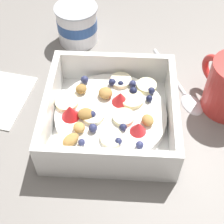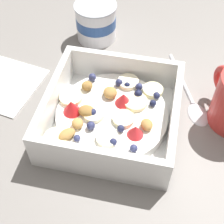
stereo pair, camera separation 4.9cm
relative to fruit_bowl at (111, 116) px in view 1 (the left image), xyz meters
name	(u,v)px [view 1 (the left image)]	position (x,y,z in m)	size (l,w,h in m)	color
ground_plane	(124,130)	(0.02, -0.01, -0.02)	(2.40, 2.40, 0.00)	gray
fruit_bowl	(111,116)	(0.00, 0.00, 0.00)	(0.19, 0.19, 0.06)	white
spoon	(186,92)	(0.12, 0.07, -0.02)	(0.09, 0.17, 0.01)	silver
yogurt_cup	(78,24)	(-0.08, 0.21, 0.02)	(0.08, 0.08, 0.07)	white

